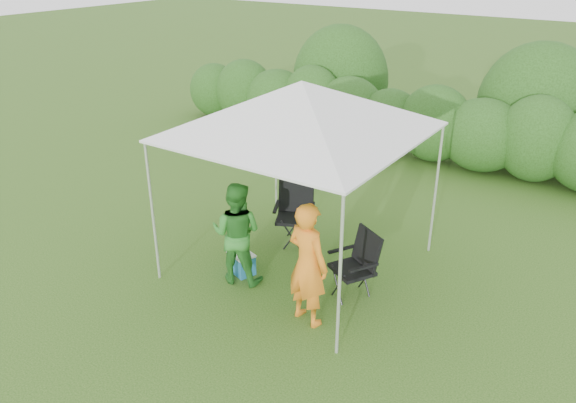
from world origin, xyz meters
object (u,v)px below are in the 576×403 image
Objects in this scene: chair_right at (358,261)px; cooler at (242,263)px; chair_left at (295,209)px; woman at (237,233)px; man at (308,264)px; canopy at (301,108)px.

chair_right is 2.08× the size of cooler.
chair_left is 1.48m from woman.
woman is 0.63m from cooler.
chair_right is at bearing 33.35° from cooler.
cooler is (-1.69, -0.45, -0.38)m from chair_right.
chair_left is at bearing -40.77° from man.
woman is at bearing -119.82° from canopy.
canopy is at bearing -76.90° from chair_left.
chair_right is 0.63× the size of woman.
chair_right is at bearing -176.72° from woman.
canopy is 2.47m from cooler.
canopy is 6.71× the size of cooler.
woman is at bearing 0.63° from man.
chair_left is at bearing -178.25° from chair_right.
chair_left is at bearing 104.07° from cooler.
chair_left is (-0.48, 0.58, -1.89)m from canopy.
chair_right is 0.57× the size of man.
chair_right is (1.11, -0.26, -1.92)m from canopy.
woman is at bearing -117.26° from chair_left.
canopy reaches higher than chair_right.
chair_left is 0.60× the size of man.
man is 1.10× the size of woman.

